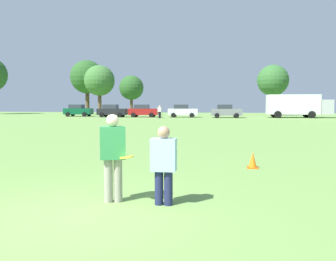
{
  "coord_description": "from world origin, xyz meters",
  "views": [
    {
      "loc": [
        2.52,
        -5.34,
        1.89
      ],
      "look_at": [
        1.04,
        3.1,
        1.24
      ],
      "focal_mm": 36.99,
      "sensor_mm": 36.0,
      "label": 1
    }
  ],
  "objects": [
    {
      "name": "ground_plane",
      "position": [
        0.0,
        0.0,
        0.0
      ],
      "size": [
        141.77,
        141.77,
        0.0
      ],
      "primitive_type": "plane",
      "color": "#6B9347"
    },
    {
      "name": "player_thrower",
      "position": [
        0.34,
        0.95,
        0.96
      ],
      "size": [
        0.54,
        0.42,
        1.7
      ],
      "color": "gray",
      "rests_on": "ground"
    },
    {
      "name": "player_defender",
      "position": [
        1.34,
        0.93,
        0.82
      ],
      "size": [
        0.47,
        0.27,
        1.48
      ],
      "color": "#1E234C",
      "rests_on": "ground"
    },
    {
      "name": "frisbee",
      "position": [
        0.65,
        0.87,
        0.9
      ],
      "size": [
        0.27,
        0.27,
        0.07
      ],
      "color": "yellow"
    },
    {
      "name": "traffic_cone",
      "position": [
        3.25,
        5.06,
        0.23
      ],
      "size": [
        0.32,
        0.32,
        0.48
      ],
      "color": "#D8590C",
      "rests_on": "ground"
    },
    {
      "name": "parked_car_near_left",
      "position": [
        -20.18,
        44.45,
        0.92
      ],
      "size": [
        4.3,
        2.41,
        1.82
      ],
      "color": "#0C4C2D",
      "rests_on": "ground"
    },
    {
      "name": "parked_car_mid_left",
      "position": [
        -14.19,
        42.83,
        0.92
      ],
      "size": [
        4.3,
        2.41,
        1.82
      ],
      "color": "black",
      "rests_on": "ground"
    },
    {
      "name": "parked_car_center",
      "position": [
        -9.67,
        43.43,
        0.92
      ],
      "size": [
        4.3,
        2.41,
        1.82
      ],
      "color": "maroon",
      "rests_on": "ground"
    },
    {
      "name": "parked_car_mid_right",
      "position": [
        -3.94,
        43.75,
        0.92
      ],
      "size": [
        4.3,
        2.41,
        1.82
      ],
      "color": "silver",
      "rests_on": "ground"
    },
    {
      "name": "parked_car_near_right",
      "position": [
        2.18,
        43.05,
        0.92
      ],
      "size": [
        4.3,
        2.41,
        1.82
      ],
      "color": "slate",
      "rests_on": "ground"
    },
    {
      "name": "box_truck",
      "position": [
        11.84,
        44.63,
        1.75
      ],
      "size": [
        8.63,
        3.34,
        3.18
      ],
      "color": "white",
      "rests_on": "ground"
    },
    {
      "name": "bystander_sideline_watcher",
      "position": [
        -6.53,
        39.97,
        0.98
      ],
      "size": [
        0.54,
        0.42,
        1.73
      ],
      "color": "black",
      "rests_on": "ground"
    },
    {
      "name": "tree_west_maple",
      "position": [
        -23.27,
        55.39,
        6.84
      ],
      "size": [
        6.12,
        6.12,
        9.95
      ],
      "color": "brown",
      "rests_on": "ground"
    },
    {
      "name": "tree_center_elm",
      "position": [
        -19.81,
        52.6,
        5.96
      ],
      "size": [
        5.34,
        5.34,
        8.67
      ],
      "color": "brown",
      "rests_on": "ground"
    },
    {
      "name": "tree_east_birch",
      "position": [
        -13.96,
        52.36,
        4.67
      ],
      "size": [
        4.17,
        4.17,
        6.78
      ],
      "color": "brown",
      "rests_on": "ground"
    },
    {
      "name": "tree_east_oak",
      "position": [
        9.72,
        54.57,
        5.77
      ],
      "size": [
        5.16,
        5.16,
        8.39
      ],
      "color": "brown",
      "rests_on": "ground"
    }
  ]
}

